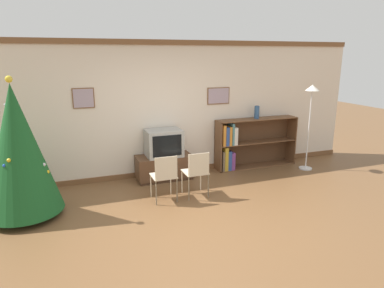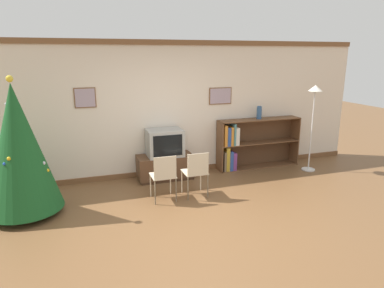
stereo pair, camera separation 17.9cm
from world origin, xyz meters
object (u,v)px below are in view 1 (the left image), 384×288
at_px(television, 164,143).
at_px(folding_chair_right, 197,171).
at_px(vase, 257,112).
at_px(tv_console, 164,167).
at_px(folding_chair_left, 165,175).
at_px(bookshelf, 243,144).
at_px(christmas_tree, 18,150).
at_px(standing_lamp, 311,105).

relative_size(television, folding_chair_right, 0.84).
bearing_deg(vase, tv_console, -177.12).
bearing_deg(folding_chair_right, tv_console, 104.93).
bearing_deg(vase, folding_chair_right, -147.37).
relative_size(folding_chair_left, folding_chair_right, 1.00).
height_order(folding_chair_left, bookshelf, bookshelf).
xyz_separation_m(christmas_tree, bookshelf, (4.25, 0.96, -0.53)).
relative_size(tv_console, vase, 3.97).
height_order(television, folding_chair_right, television).
bearing_deg(tv_console, television, -90.00).
xyz_separation_m(tv_console, folding_chair_right, (0.29, -1.07, 0.23)).
bearing_deg(vase, bookshelf, -178.63).
xyz_separation_m(bookshelf, vase, (0.32, 0.01, 0.68)).
distance_m(tv_console, folding_chair_left, 1.13).
bearing_deg(television, christmas_tree, -160.78).
distance_m(folding_chair_left, vase, 2.79).
xyz_separation_m(television, folding_chair_right, (0.29, -1.07, -0.27)).
bearing_deg(standing_lamp, television, 171.25).
bearing_deg(vase, television, -177.05).
distance_m(folding_chair_left, folding_chair_right, 0.57).
bearing_deg(television, vase, 2.95).
height_order(tv_console, television, television).
distance_m(tv_console, vase, 2.34).
xyz_separation_m(folding_chair_left, folding_chair_right, (0.57, 0.00, 0.00)).
relative_size(television, bookshelf, 0.37).
bearing_deg(television, tv_console, 90.00).
distance_m(christmas_tree, folding_chair_left, 2.25).
distance_m(bookshelf, vase, 0.76).
bearing_deg(television, bookshelf, 3.24).
relative_size(folding_chair_right, vase, 2.97).
bearing_deg(folding_chair_right, folding_chair_left, 180.00).
relative_size(tv_console, television, 1.59).
distance_m(christmas_tree, folding_chair_right, 2.81).
height_order(christmas_tree, tv_console, christmas_tree).
xyz_separation_m(folding_chair_right, bookshelf, (1.52, 1.17, 0.06)).
height_order(tv_console, vase, vase).
distance_m(folding_chair_right, bookshelf, 1.92).
bearing_deg(christmas_tree, television, 19.22).
xyz_separation_m(christmas_tree, television, (2.45, 0.85, -0.32)).
height_order(christmas_tree, standing_lamp, christmas_tree).
distance_m(folding_chair_left, standing_lamp, 3.53).
bearing_deg(christmas_tree, bookshelf, 12.66).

